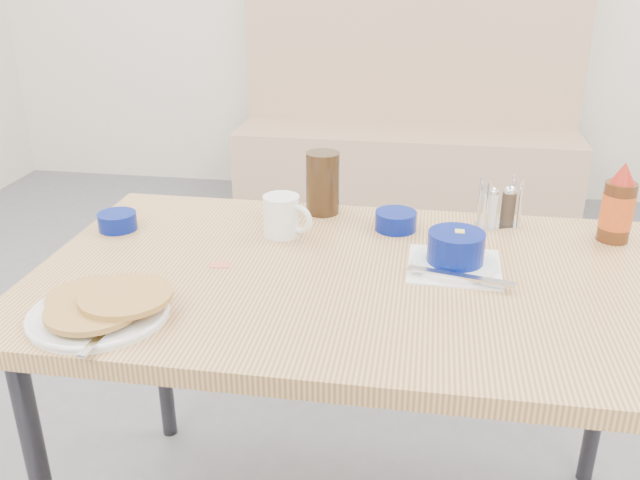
# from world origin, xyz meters

# --- Properties ---
(booth_bench) EXTENTS (1.90, 0.56, 1.22)m
(booth_bench) POSITION_xyz_m (0.00, 2.78, 0.35)
(booth_bench) COLOR tan
(booth_bench) RESTS_ON ground
(dining_table) EXTENTS (1.40, 0.80, 0.76)m
(dining_table) POSITION_xyz_m (0.00, 0.25, 0.70)
(dining_table) COLOR tan
(dining_table) RESTS_ON ground
(pancake_plate) EXTENTS (0.27, 0.28, 0.05)m
(pancake_plate) POSITION_xyz_m (-0.46, -0.01, 0.78)
(pancake_plate) COLOR white
(pancake_plate) RESTS_ON dining_table
(coffee_mug) EXTENTS (0.12, 0.09, 0.10)m
(coffee_mug) POSITION_xyz_m (-0.21, 0.43, 0.81)
(coffee_mug) COLOR white
(coffee_mug) RESTS_ON dining_table
(grits_setting) EXTENTS (0.22, 0.21, 0.08)m
(grits_setting) POSITION_xyz_m (0.19, 0.31, 0.80)
(grits_setting) COLOR white
(grits_setting) RESTS_ON dining_table
(creamer_bowl) EXTENTS (0.09, 0.09, 0.04)m
(creamer_bowl) POSITION_xyz_m (-0.62, 0.40, 0.78)
(creamer_bowl) COLOR navy
(creamer_bowl) RESTS_ON dining_table
(butter_bowl) EXTENTS (0.10, 0.10, 0.05)m
(butter_bowl) POSITION_xyz_m (0.05, 0.50, 0.78)
(butter_bowl) COLOR navy
(butter_bowl) RESTS_ON dining_table
(amber_tumbler) EXTENTS (0.11, 0.11, 0.16)m
(amber_tumbler) POSITION_xyz_m (-0.14, 0.59, 0.84)
(amber_tumbler) COLOR #301F0F
(amber_tumbler) RESTS_ON dining_table
(condiment_caddy) EXTENTS (0.12, 0.09, 0.12)m
(condiment_caddy) POSITION_xyz_m (0.30, 0.57, 0.80)
(condiment_caddy) COLOR silver
(condiment_caddy) RESTS_ON dining_table
(syrup_bottle) EXTENTS (0.07, 0.07, 0.19)m
(syrup_bottle) POSITION_xyz_m (0.56, 0.52, 0.84)
(syrup_bottle) COLOR #47230F
(syrup_bottle) RESTS_ON dining_table
(sugar_wrapper) EXTENTS (0.05, 0.03, 0.00)m
(sugar_wrapper) POSITION_xyz_m (-0.31, 0.24, 0.76)
(sugar_wrapper) COLOR #E0684A
(sugar_wrapper) RESTS_ON dining_table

